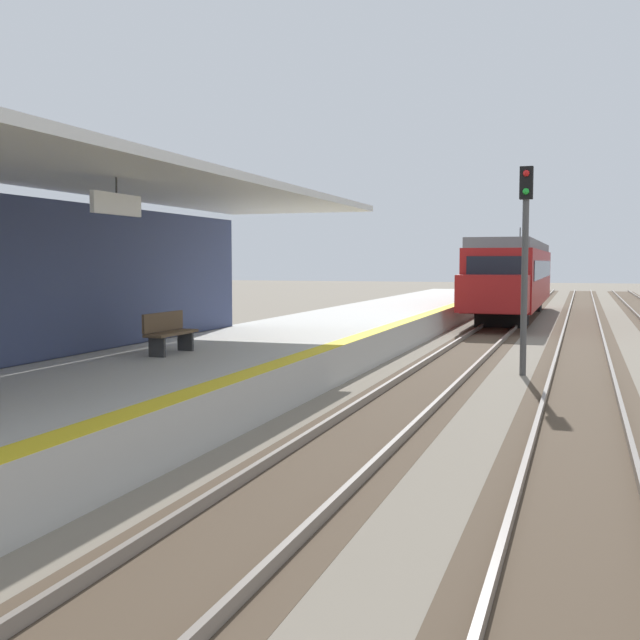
{
  "coord_description": "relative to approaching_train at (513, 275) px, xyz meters",
  "views": [
    {
      "loc": [
        5.26,
        0.15,
        2.85
      ],
      "look_at": [
        2.06,
        9.58,
        2.1
      ],
      "focal_mm": 43.42,
      "sensor_mm": 36.0,
      "label": 1
    }
  ],
  "objects": [
    {
      "name": "approaching_train",
      "position": [
        0.0,
        0.0,
        0.0
      ],
      "size": [
        2.93,
        19.6,
        4.76
      ],
      "color": "maroon",
      "rests_on": "ground"
    },
    {
      "name": "track_pair_middle",
      "position": [
        3.4,
        -20.74,
        -2.13
      ],
      "size": [
        2.34,
        120.0,
        0.16
      ],
      "color": "#4C3D2D",
      "rests_on": "ground"
    },
    {
      "name": "station_platform",
      "position": [
        -4.4,
        -24.74,
        -1.73
      ],
      "size": [
        5.0,
        80.0,
        0.91
      ],
      "color": "#B7B5AD",
      "rests_on": "ground"
    },
    {
      "name": "rail_signal_post",
      "position": [
        1.98,
        -20.68,
        1.02
      ],
      "size": [
        0.32,
        0.34,
        5.2
      ],
      "color": "#4C4C4C",
      "rests_on": "ground"
    },
    {
      "name": "platform_bench",
      "position": [
        -4.95,
        -26.15,
        -0.8
      ],
      "size": [
        0.45,
        1.6,
        0.88
      ],
      "color": "brown",
      "rests_on": "station_platform"
    },
    {
      "name": "track_pair_nearest_platform",
      "position": [
        -0.0,
        -20.74,
        -2.13
      ],
      "size": [
        2.34,
        120.0,
        0.16
      ],
      "color": "#4C3D2D",
      "rests_on": "ground"
    }
  ]
}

